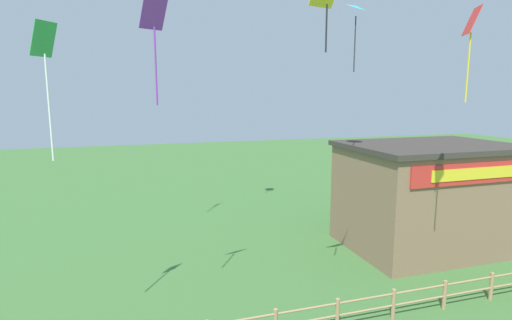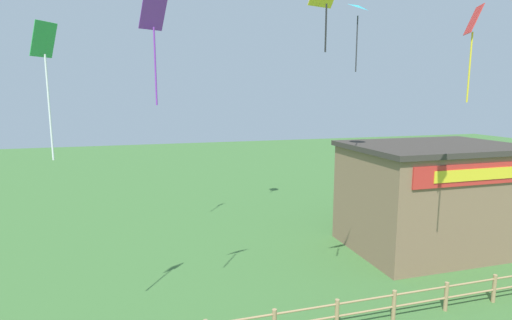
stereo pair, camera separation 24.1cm
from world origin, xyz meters
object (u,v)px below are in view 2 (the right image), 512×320
kite_purple_streamer (154,28)px  kite_red_diamond (472,36)px  seaside_building (431,196)px  kite_cyan_delta (358,10)px  kite_green_diamond (46,65)px

kite_purple_streamer → kite_red_diamond: (9.04, -2.13, -0.15)m
seaside_building → kite_cyan_delta: (-5.19, -1.38, 8.12)m
kite_purple_streamer → kite_red_diamond: kite_purple_streamer is taller
seaside_building → kite_purple_streamer: bearing=-164.0°
seaside_building → kite_purple_streamer: size_ratio=2.64×
seaside_building → kite_cyan_delta: kite_cyan_delta is taller
kite_green_diamond → kite_red_diamond: bearing=-8.2°
kite_green_diamond → kite_purple_streamer: bearing=8.8°
kite_purple_streamer → kite_red_diamond: size_ratio=1.08×
seaside_building → kite_green_diamond: (-15.76, -4.15, 5.62)m
kite_purple_streamer → kite_cyan_delta: bearing=16.7°
kite_red_diamond → seaside_building: bearing=55.9°
seaside_building → kite_red_diamond: bearing=-124.1°
kite_red_diamond → kite_cyan_delta: bearing=105.5°
kite_cyan_delta → seaside_building: bearing=14.9°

